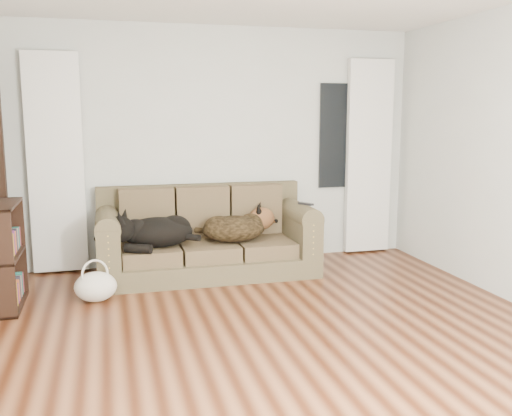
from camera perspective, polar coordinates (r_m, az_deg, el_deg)
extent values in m
plane|color=#3A190B|center=(4.28, 2.86, -13.53)|extent=(5.00, 5.00, 0.00)
cube|color=beige|center=(6.37, -3.90, 6.18)|extent=(4.50, 0.04, 2.60)
cube|color=silver|center=(6.21, -19.38, 4.18)|extent=(0.55, 0.08, 2.25)
cube|color=silver|center=(6.88, 11.20, 5.02)|extent=(0.55, 0.08, 2.25)
cube|color=black|center=(6.76, 8.39, 7.14)|extent=(0.50, 0.03, 1.20)
cube|color=#433A24|center=(5.93, -4.91, -2.39)|extent=(2.21, 0.96, 0.91)
ellipsoid|color=black|center=(5.76, -10.23, -2.56)|extent=(0.74, 0.53, 0.30)
ellipsoid|color=black|center=(5.93, -1.93, -1.97)|extent=(0.68, 0.48, 0.30)
cube|color=black|center=(5.97, 5.00, 0.42)|extent=(0.14, 0.19, 0.02)
ellipsoid|color=beige|center=(5.32, -15.76, -7.34)|extent=(0.40, 0.33, 0.27)
cube|color=black|center=(5.37, -23.96, -3.92)|extent=(0.36, 0.76, 0.91)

